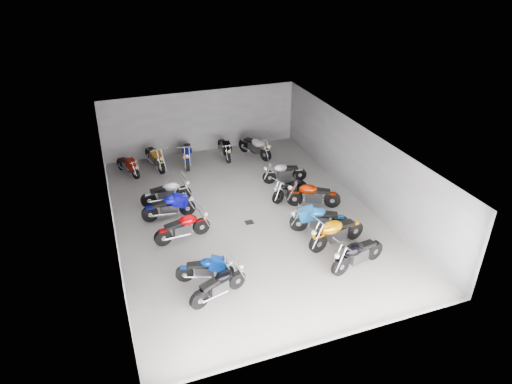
% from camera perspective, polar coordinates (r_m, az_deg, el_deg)
% --- Properties ---
extents(ground, '(14.00, 14.00, 0.00)m').
position_cam_1_polar(ground, '(18.40, -1.36, -3.03)').
color(ground, '#9D9A95').
rests_on(ground, ground).
extents(wall_back, '(10.00, 0.10, 3.20)m').
position_cam_1_polar(wall_back, '(23.80, -6.85, 8.74)').
color(wall_back, gray).
rests_on(wall_back, ground).
extents(wall_left, '(0.10, 14.00, 3.20)m').
position_cam_1_polar(wall_left, '(16.92, -17.69, -1.32)').
color(wall_left, gray).
rests_on(wall_left, ground).
extents(wall_right, '(0.10, 14.00, 3.20)m').
position_cam_1_polar(wall_right, '(19.59, 12.61, 3.66)').
color(wall_right, gray).
rests_on(wall_right, ground).
extents(ceiling, '(10.00, 14.00, 0.04)m').
position_cam_1_polar(ceiling, '(16.92, -1.49, 6.27)').
color(ceiling, black).
rests_on(ceiling, wall_back).
extents(drain_grate, '(0.32, 0.32, 0.01)m').
position_cam_1_polar(drain_grate, '(18.00, -0.85, -3.80)').
color(drain_grate, black).
rests_on(drain_grate, ground).
extents(motorcycle_left_a, '(1.96, 0.81, 0.90)m').
position_cam_1_polar(motorcycle_left_a, '(14.30, -4.64, -11.48)').
color(motorcycle_left_a, black).
rests_on(motorcycle_left_a, ground).
extents(motorcycle_left_b, '(1.86, 0.65, 0.84)m').
position_cam_1_polar(motorcycle_left_b, '(14.99, -6.33, -9.52)').
color(motorcycle_left_b, black).
rests_on(motorcycle_left_b, ground).
extents(motorcycle_left_d, '(2.15, 0.56, 0.95)m').
position_cam_1_polar(motorcycle_left_d, '(16.98, -9.12, -4.37)').
color(motorcycle_left_d, black).
rests_on(motorcycle_left_d, ground).
extents(motorcycle_left_e, '(2.14, 0.42, 0.94)m').
position_cam_1_polar(motorcycle_left_e, '(18.35, -10.79, -1.82)').
color(motorcycle_left_e, black).
rests_on(motorcycle_left_e, ground).
extents(motorcycle_left_f, '(2.14, 0.44, 0.94)m').
position_cam_1_polar(motorcycle_left_f, '(19.38, -11.10, -0.09)').
color(motorcycle_left_f, black).
rests_on(motorcycle_left_f, ground).
extents(motorcycle_right_a, '(2.23, 0.70, 0.99)m').
position_cam_1_polar(motorcycle_right_a, '(15.78, 12.57, -7.53)').
color(motorcycle_right_a, black).
rests_on(motorcycle_right_a, ground).
extents(motorcycle_right_b, '(2.37, 0.63, 1.05)m').
position_cam_1_polar(motorcycle_right_b, '(16.66, 9.99, -4.95)').
color(motorcycle_right_b, black).
rests_on(motorcycle_right_b, ground).
extents(motorcycle_right_c, '(2.15, 0.95, 0.99)m').
position_cam_1_polar(motorcycle_right_c, '(17.37, 7.83, -3.34)').
color(motorcycle_right_c, black).
rests_on(motorcycle_right_c, ground).
extents(motorcycle_right_d, '(2.09, 1.07, 0.98)m').
position_cam_1_polar(motorcycle_right_d, '(18.94, 7.12, -0.37)').
color(motorcycle_right_d, black).
rests_on(motorcycle_right_d, ground).
extents(motorcycle_right_e, '(1.86, 0.77, 0.85)m').
position_cam_1_polar(motorcycle_right_e, '(19.46, 4.20, 0.39)').
color(motorcycle_right_e, black).
rests_on(motorcycle_right_e, ground).
extents(motorcycle_right_f, '(2.04, 0.49, 0.90)m').
position_cam_1_polar(motorcycle_right_f, '(20.79, 3.53, 2.47)').
color(motorcycle_right_f, black).
rests_on(motorcycle_right_f, ground).
extents(motorcycle_back_a, '(0.91, 1.80, 0.84)m').
position_cam_1_polar(motorcycle_back_a, '(22.29, -15.71, 3.20)').
color(motorcycle_back_a, black).
rests_on(motorcycle_back_a, ground).
extents(motorcycle_back_b, '(0.67, 2.30, 1.02)m').
position_cam_1_polar(motorcycle_back_b, '(22.63, -12.53, 4.27)').
color(motorcycle_back_b, black).
rests_on(motorcycle_back_b, ground).
extents(motorcycle_back_c, '(0.68, 2.28, 1.01)m').
position_cam_1_polar(motorcycle_back_c, '(22.70, -8.54, 4.73)').
color(motorcycle_back_c, black).
rests_on(motorcycle_back_c, ground).
extents(motorcycle_back_d, '(0.41, 2.08, 0.92)m').
position_cam_1_polar(motorcycle_back_d, '(23.26, -3.97, 5.46)').
color(motorcycle_back_d, black).
rests_on(motorcycle_back_d, ground).
extents(motorcycle_back_e, '(1.06, 2.15, 1.00)m').
position_cam_1_polar(motorcycle_back_e, '(23.31, -0.12, 5.72)').
color(motorcycle_back_e, black).
rests_on(motorcycle_back_e, ground).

